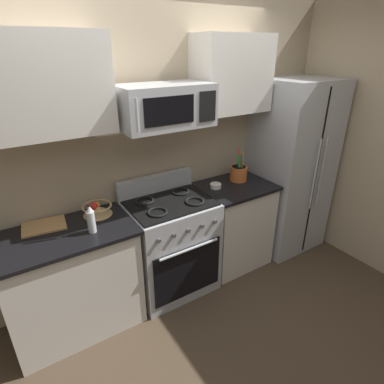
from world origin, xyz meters
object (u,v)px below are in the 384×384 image
(refrigerator, at_px, (290,168))
(prep_bowl, at_px, (216,186))
(cutting_board, at_px, (44,226))
(fruit_basket, at_px, (97,209))
(range_oven, at_px, (171,245))
(bottle_vinegar, at_px, (91,219))
(microwave, at_px, (165,106))
(utensil_crock, at_px, (239,173))

(refrigerator, bearing_deg, prep_bowl, 175.68)
(refrigerator, bearing_deg, cutting_board, 175.65)
(refrigerator, relative_size, fruit_basket, 7.78)
(range_oven, distance_m, cutting_board, 1.11)
(refrigerator, xyz_separation_m, bottle_vinegar, (-2.23, -0.08, 0.07))
(cutting_board, relative_size, bottle_vinegar, 1.35)
(fruit_basket, relative_size, prep_bowl, 2.16)
(prep_bowl, bearing_deg, refrigerator, -4.32)
(microwave, height_order, utensil_crock, microwave)
(microwave, bearing_deg, bottle_vinegar, -170.16)
(utensil_crock, bearing_deg, prep_bowl, -174.85)
(range_oven, relative_size, fruit_basket, 4.50)
(range_oven, distance_m, microwave, 1.28)
(microwave, xyz_separation_m, fruit_basket, (-0.60, 0.13, -0.79))
(fruit_basket, bearing_deg, range_oven, -14.23)
(refrigerator, distance_m, prep_bowl, 0.97)
(microwave, distance_m, fruit_basket, 1.00)
(refrigerator, relative_size, microwave, 2.55)
(bottle_vinegar, height_order, prep_bowl, bottle_vinegar)
(range_oven, height_order, bottle_vinegar, bottle_vinegar)
(microwave, bearing_deg, utensil_crock, 3.89)
(utensil_crock, height_order, bottle_vinegar, utensil_crock)
(range_oven, bearing_deg, microwave, 90.05)
(prep_bowl, bearing_deg, microwave, -176.83)
(utensil_crock, height_order, prep_bowl, utensil_crock)
(fruit_basket, bearing_deg, prep_bowl, -4.75)
(fruit_basket, bearing_deg, microwave, -11.88)
(cutting_board, bearing_deg, bottle_vinegar, -42.84)
(range_oven, distance_m, refrigerator, 1.59)
(microwave, distance_m, utensil_crock, 1.15)
(cutting_board, relative_size, prep_bowl, 2.80)
(fruit_basket, height_order, cutting_board, fruit_basket)
(utensil_crock, bearing_deg, microwave, -176.11)
(range_oven, xyz_separation_m, cutting_board, (-1.00, 0.17, 0.44))
(utensil_crock, relative_size, cutting_board, 1.08)
(fruit_basket, relative_size, bottle_vinegar, 1.04)
(utensil_crock, height_order, cutting_board, utensil_crock)
(microwave, bearing_deg, refrigerator, -1.62)
(cutting_board, bearing_deg, utensil_crock, -2.79)
(microwave, bearing_deg, range_oven, -89.95)
(refrigerator, distance_m, fruit_basket, 2.12)
(utensil_crock, xyz_separation_m, bottle_vinegar, (-1.57, -0.18, 0.02))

